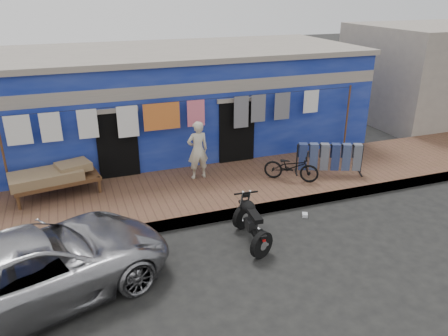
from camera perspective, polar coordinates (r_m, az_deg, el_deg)
The scene contains 15 objects.
ground at distance 9.38m, azimuth 4.24°, elevation -10.96°, with size 80.00×80.00×0.00m, color black.
sidewalk at distance 11.76m, azimuth -1.66°, elevation -2.86°, with size 28.00×3.00×0.25m, color brown.
curb at distance 10.54m, azimuth 0.84°, elevation -6.04°, with size 28.00×0.10×0.25m, color gray.
building at distance 14.88m, azimuth -6.63°, elevation 8.86°, with size 12.20×5.20×3.36m.
neighbor_right at distance 20.34m, azimuth 25.66°, elevation 11.13°, with size 6.00×5.00×3.80m, color #9E9384.
clothesline at distance 12.15m, azimuth -5.95°, elevation 6.45°, with size 10.06×0.06×2.10m.
car at distance 8.41m, azimuth -23.24°, elevation -11.75°, with size 2.20×4.84×1.36m, color #A5A5A9.
seated_person at distance 11.91m, azimuth -3.46°, elevation 2.35°, with size 0.59×0.39×1.63m, color beige.
bicycle at distance 12.00m, azimuth 8.81°, elevation 0.55°, with size 0.52×1.48×0.96m, color black.
motorcycle at distance 9.48m, azimuth 3.67°, elevation -6.98°, with size 0.66×1.58×1.00m, color black, non-canonical shape.
charpoy at distance 11.84m, azimuth -21.00°, elevation -1.65°, with size 2.32×1.38×0.73m, color brown, non-canonical shape.
jeans_rack at distance 12.65m, azimuth 13.59°, elevation 1.25°, with size 1.92×1.07×0.92m, color black, non-canonical shape.
litter_a at distance 10.36m, azimuth 2.47°, elevation -7.18°, with size 0.16×0.12×0.07m, color silver.
litter_b at distance 10.85m, azimuth 10.52°, elevation -6.06°, with size 0.17×0.13×0.08m, color silver.
litter_c at distance 10.10m, azimuth 4.27°, elevation -8.07°, with size 0.18×0.14×0.07m, color silver.
Camera 1 is at (-3.29, -7.10, 5.16)m, focal length 35.00 mm.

